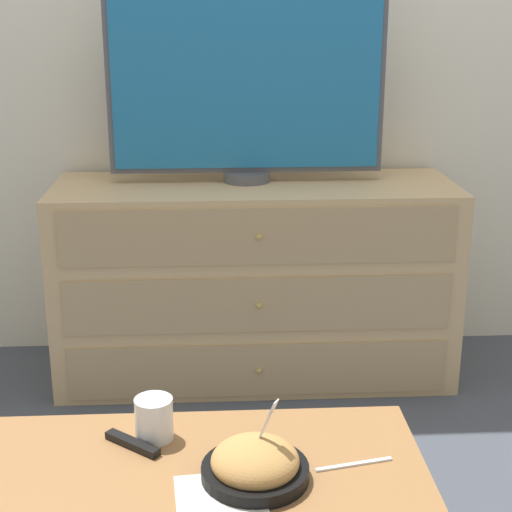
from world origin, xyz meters
TOP-DOWN VIEW (x-y plane):
  - ground_plane at (0.00, 0.00)m, footprint 12.00×12.00m
  - wall_back at (0.00, 0.03)m, footprint 12.00×0.05m
  - dresser at (-0.12, -0.29)m, footprint 1.53×0.55m
  - tv at (-0.15, -0.24)m, footprint 1.04×0.18m
  - coffee_table at (-0.33, -1.73)m, footprint 1.01×0.52m
  - takeout_bowl at (-0.20, -1.76)m, footprint 0.23×0.23m
  - drink_cup at (-0.43, -1.59)m, footprint 0.09×0.09m
  - napkin at (-0.28, -1.83)m, footprint 0.20×0.20m
  - knife at (0.01, -1.73)m, footprint 0.18×0.05m
  - remote_control at (-0.48, -1.62)m, footprint 0.13×0.12m

SIDE VIEW (x-z plane):
  - ground_plane at x=0.00m, z-range 0.00..0.00m
  - dresser at x=-0.12m, z-range 0.00..0.78m
  - coffee_table at x=-0.33m, z-range 0.17..0.64m
  - napkin at x=-0.28m, z-range 0.47..0.47m
  - knife at x=0.01m, z-range 0.47..0.47m
  - remote_control at x=-0.48m, z-range 0.47..0.49m
  - takeout_bowl at x=-0.20m, z-range 0.41..0.59m
  - drink_cup at x=-0.43m, z-range 0.46..0.56m
  - tv at x=-0.15m, z-range 0.79..1.51m
  - wall_back at x=0.00m, z-range 0.00..2.60m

